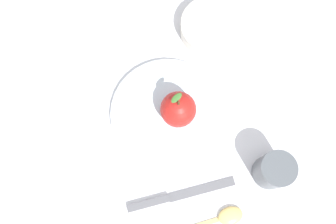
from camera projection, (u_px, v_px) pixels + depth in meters
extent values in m
plane|color=silver|center=(166.00, 126.00, 0.76)|extent=(2.40, 2.40, 0.00)
cylinder|color=silver|center=(168.00, 114.00, 0.76)|extent=(0.23, 0.23, 0.01)
torus|color=silver|center=(168.00, 113.00, 0.76)|extent=(0.23, 0.23, 0.01)
sphere|color=#B21E19|center=(178.00, 109.00, 0.72)|extent=(0.07, 0.07, 0.07)
cylinder|color=#4C3319|center=(179.00, 103.00, 0.68)|extent=(0.00, 0.00, 0.02)
ellipsoid|color=#386628|center=(177.00, 98.00, 0.68)|extent=(0.02, 0.03, 0.01)
cylinder|color=silver|center=(211.00, 28.00, 0.80)|extent=(0.13, 0.13, 0.04)
torus|color=silver|center=(212.00, 24.00, 0.78)|extent=(0.13, 0.13, 0.01)
cylinder|color=#B7AF9F|center=(211.00, 25.00, 0.78)|extent=(0.10, 0.10, 0.01)
cylinder|color=#4C5156|center=(274.00, 170.00, 0.70)|extent=(0.07, 0.07, 0.08)
torus|color=#4C5156|center=(279.00, 168.00, 0.67)|extent=(0.07, 0.07, 0.01)
cylinder|color=#35393C|center=(279.00, 168.00, 0.67)|extent=(0.05, 0.05, 0.01)
cube|color=#59595E|center=(202.00, 189.00, 0.73)|extent=(0.04, 0.13, 0.00)
cube|color=#59595E|center=(148.00, 204.00, 0.72)|extent=(0.03, 0.08, 0.01)
ellipsoid|color=#D8B766|center=(231.00, 216.00, 0.71)|extent=(0.04, 0.05, 0.01)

